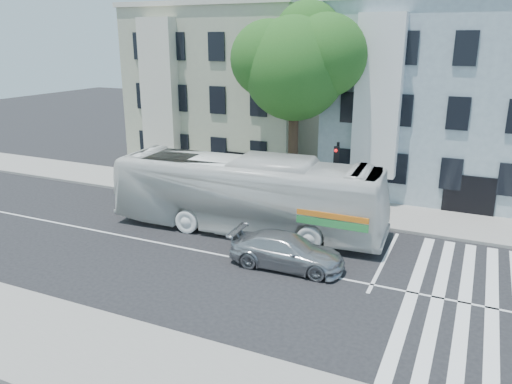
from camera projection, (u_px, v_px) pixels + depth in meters
The scene contains 10 objects.
ground at pixel (223, 256), 21.73m from camera, with size 120.00×120.00×0.00m, color black.
sidewalk_far at pixel (289, 202), 28.66m from camera, with size 80.00×4.00×0.15m, color gray.
sidewalk_near at pixel (95, 355), 14.76m from camera, with size 80.00×4.00×0.15m, color gray.
building_left at pixel (234, 90), 35.94m from camera, with size 12.00×10.00×11.00m, color #A2A389.
building_right at pixel (439, 100), 30.36m from camera, with size 12.00×10.00×11.00m, color #8A9BA5.
street_tree at pixel (297, 62), 27.00m from camera, with size 7.30×5.90×11.10m.
bus at pixel (247, 194), 24.10m from camera, with size 13.38×3.13×3.73m, color white.
sedan at pixel (287, 251), 20.50m from camera, with size 4.79×1.95×1.39m, color #B2B4BA.
hedge at pixel (211, 192), 29.00m from camera, with size 8.50×0.84×0.70m, color #1F5A1D, non-canonical shape.
traffic_signal at pixel (336, 172), 24.80m from camera, with size 0.43×0.53×4.19m.
Camera 1 is at (9.63, -17.54, 9.03)m, focal length 35.00 mm.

